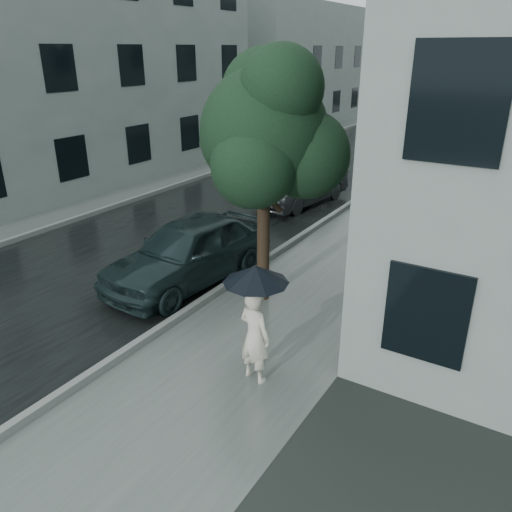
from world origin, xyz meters
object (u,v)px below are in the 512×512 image
Objects in this scene: pedestrian at (255,336)px; lamp_post at (376,110)px; street_tree at (267,130)px; car_far at (301,185)px; car_near at (189,251)px.

lamp_post reaches higher than pedestrian.
street_tree is 7.98m from car_far.
car_near is at bearing -103.78° from lamp_post.
lamp_post is 1.19× the size of car_near.
car_near is at bearing -77.24° from car_far.
street_tree is at bearing 12.59° from car_near.
car_far is at bearing 110.67° from street_tree.
pedestrian is 0.36× the size of car_near.
car_near is 1.09× the size of car_far.
street_tree is 3.52m from car_near.
pedestrian reaches higher than car_far.
car_far is at bearing 100.32° from car_near.
car_near is at bearing -25.26° from pedestrian.
pedestrian reaches higher than car_near.
car_near is (-3.36, 2.48, -0.05)m from pedestrian.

